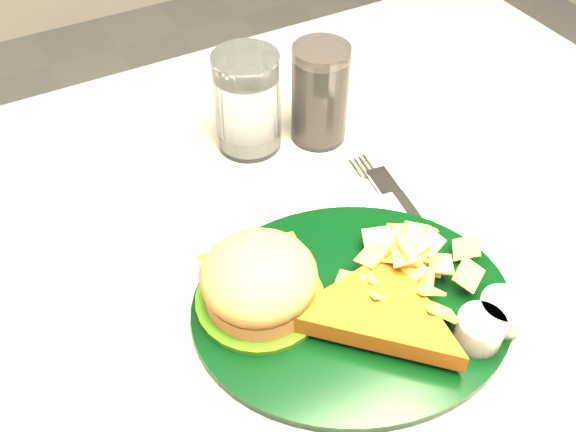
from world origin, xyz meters
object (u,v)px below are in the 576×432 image
(table, at_px, (274,415))
(water_glass, at_px, (248,102))
(fork_napkin, at_px, (422,229))
(dinner_plate, at_px, (355,285))
(cola_glass, at_px, (320,94))

(table, height_order, water_glass, water_glass)
(table, distance_m, fork_napkin, 0.42)
(dinner_plate, relative_size, water_glass, 2.51)
(water_glass, bearing_deg, fork_napkin, -67.14)
(dinner_plate, bearing_deg, fork_napkin, 41.22)
(table, relative_size, fork_napkin, 6.29)
(water_glass, bearing_deg, dinner_plate, -94.85)
(water_glass, distance_m, cola_glass, 0.09)
(water_glass, bearing_deg, table, -109.84)
(dinner_plate, distance_m, cola_glass, 0.27)
(cola_glass, bearing_deg, table, -135.89)
(dinner_plate, height_order, water_glass, water_glass)
(water_glass, relative_size, fork_napkin, 0.66)
(table, distance_m, dinner_plate, 0.43)
(table, xyz_separation_m, fork_napkin, (0.16, -0.06, 0.38))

